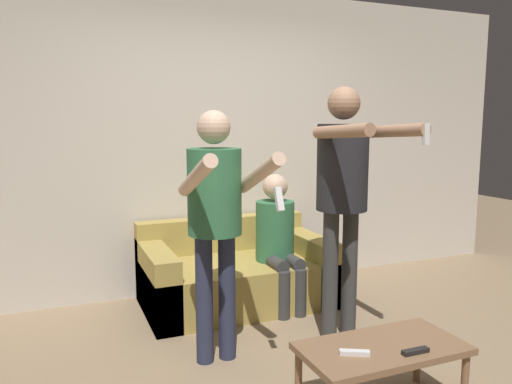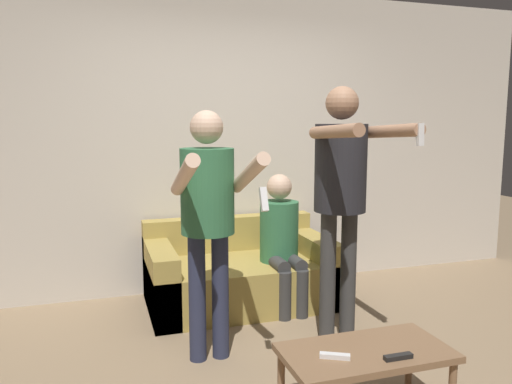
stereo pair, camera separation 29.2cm
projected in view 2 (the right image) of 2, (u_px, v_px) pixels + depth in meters
ground_plane at (294, 378)px, 3.01m from camera, size 14.00×14.00×0.00m
wall_back at (220, 142)px, 4.53m from camera, size 6.40×0.06×2.70m
couch at (239, 275)px, 4.24m from camera, size 1.53×0.90×0.69m
person_standing_left at (208, 207)px, 3.11m from camera, size 0.46×0.75×1.61m
person_standing_right at (342, 182)px, 3.37m from camera, size 0.47×0.78×1.77m
person_seated at (281, 236)px, 4.10m from camera, size 0.32×0.54×1.11m
coffee_table at (366, 357)px, 2.57m from camera, size 0.87×0.45×0.37m
remote_near at (398, 357)px, 2.46m from camera, size 0.15×0.04×0.02m
remote_far at (335, 356)px, 2.46m from camera, size 0.15×0.10×0.02m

